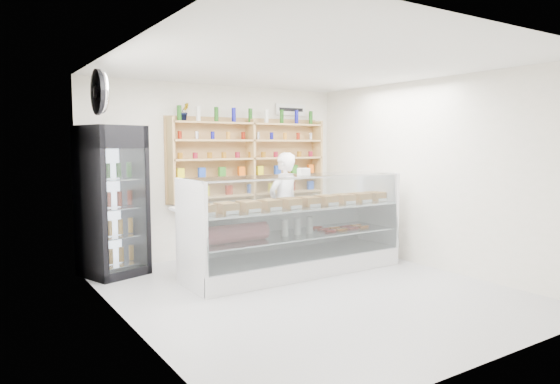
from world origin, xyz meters
TOP-DOWN VIEW (x-y plane):
  - room at (0.00, 0.00)m, footprint 5.00×5.00m
  - display_counter at (0.36, 0.85)m, footprint 3.23×0.97m
  - shop_worker at (0.84, 1.85)m, footprint 0.71×0.56m
  - drinks_cooler at (-1.85, 2.14)m, footprint 0.94×0.93m
  - wall_shelving at (0.50, 2.34)m, footprint 2.84×0.28m
  - potted_plant at (-0.67, 2.34)m, footprint 0.17×0.14m
  - security_mirror at (-2.17, 1.20)m, footprint 0.15×0.50m
  - wall_sign at (1.40, 2.47)m, footprint 0.62×0.03m

SIDE VIEW (x-z plane):
  - display_counter at x=0.36m, z-range -0.32..1.08m
  - shop_worker at x=0.84m, z-range 0.00..1.70m
  - drinks_cooler at x=-1.85m, z-range 0.00..2.10m
  - room at x=0.00m, z-range -1.10..3.90m
  - wall_shelving at x=0.50m, z-range 0.93..2.26m
  - potted_plant at x=-0.67m, z-range 2.20..2.47m
  - security_mirror at x=-2.17m, z-range 2.20..2.70m
  - wall_sign at x=1.40m, z-range 2.35..2.55m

